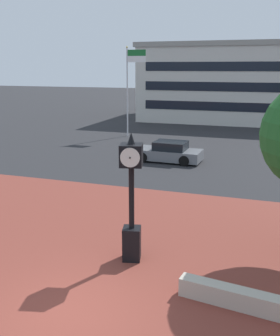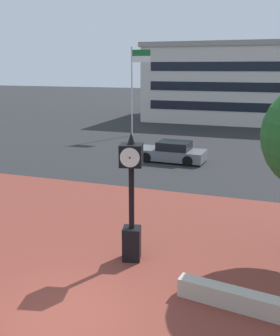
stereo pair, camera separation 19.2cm
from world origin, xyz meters
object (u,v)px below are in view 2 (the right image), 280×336
at_px(car_street_near, 172,152).
at_px(civic_building, 257,82).
at_px(street_clock, 131,200).
at_px(flagpole_primary, 134,83).

height_order(car_street_near, civic_building, civic_building).
height_order(street_clock, car_street_near, street_clock).
xyz_separation_m(street_clock, car_street_near, (-2.28, 13.15, -1.39)).
bearing_deg(street_clock, flagpole_primary, 96.44).
bearing_deg(flagpole_primary, street_clock, -69.85).
xyz_separation_m(street_clock, flagpole_primary, (-7.77, 21.19, 2.56)).
height_order(street_clock, flagpole_primary, flagpole_primary).
relative_size(street_clock, civic_building, 0.17).
bearing_deg(flagpole_primary, car_street_near, -55.64).
height_order(car_street_near, flagpole_primary, flagpole_primary).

